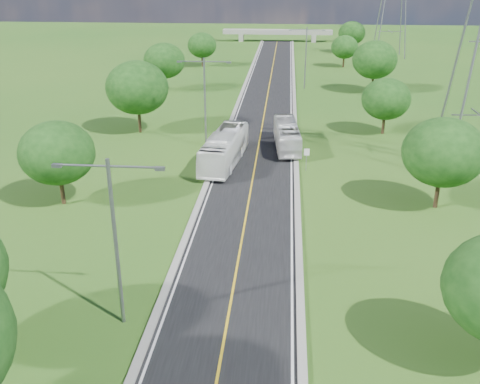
# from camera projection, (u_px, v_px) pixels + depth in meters

# --- Properties ---
(ground) EXTENTS (260.00, 260.00, 0.00)m
(ground) POSITION_uv_depth(u_px,v_px,m) (264.00, 115.00, 74.59)
(ground) COLOR #265818
(ground) RESTS_ON ground
(road) EXTENTS (8.00, 150.00, 0.06)m
(road) POSITION_uv_depth(u_px,v_px,m) (266.00, 104.00, 80.08)
(road) COLOR black
(road) RESTS_ON ground
(curb_left) EXTENTS (0.50, 150.00, 0.22)m
(curb_left) POSITION_uv_depth(u_px,v_px,m) (238.00, 103.00, 80.39)
(curb_left) COLOR gray
(curb_left) RESTS_ON ground
(curb_right) EXTENTS (0.50, 150.00, 0.22)m
(curb_right) POSITION_uv_depth(u_px,v_px,m) (294.00, 104.00, 79.71)
(curb_right) COLOR gray
(curb_right) RESTS_ON ground
(speed_limit_sign) EXTENTS (0.55, 0.09, 2.40)m
(speed_limit_sign) POSITION_uv_depth(u_px,v_px,m) (307.00, 156.00, 53.34)
(speed_limit_sign) COLOR slate
(speed_limit_sign) RESTS_ON ground
(overpass) EXTENTS (30.00, 3.00, 3.20)m
(overpass) POSITION_uv_depth(u_px,v_px,m) (277.00, 33.00, 147.10)
(overpass) COLOR gray
(overpass) RESTS_ON ground
(streetlight_near_left) EXTENTS (5.90, 0.25, 10.00)m
(streetlight_near_left) POSITION_uv_depth(u_px,v_px,m) (114.00, 230.00, 28.69)
(streetlight_near_left) COLOR slate
(streetlight_near_left) RESTS_ON ground
(streetlight_mid_left) EXTENTS (5.90, 0.25, 10.00)m
(streetlight_mid_left) POSITION_uv_depth(u_px,v_px,m) (205.00, 95.00, 58.99)
(streetlight_mid_left) COLOR slate
(streetlight_mid_left) RESTS_ON ground
(streetlight_far_right) EXTENTS (5.90, 0.25, 10.00)m
(streetlight_far_right) POSITION_uv_depth(u_px,v_px,m) (306.00, 53.00, 88.33)
(streetlight_far_right) COLOR slate
(streetlight_far_right) RESTS_ON ground
(tree_lb) EXTENTS (6.30, 6.30, 7.33)m
(tree_lb) POSITION_uv_depth(u_px,v_px,m) (57.00, 153.00, 44.68)
(tree_lb) COLOR black
(tree_lb) RESTS_ON ground
(tree_lc) EXTENTS (7.56, 7.56, 8.79)m
(tree_lc) POSITION_uv_depth(u_px,v_px,m) (137.00, 88.00, 64.44)
(tree_lc) COLOR black
(tree_lc) RESTS_ON ground
(tree_ld) EXTENTS (6.72, 6.72, 7.82)m
(tree_ld) POSITION_uv_depth(u_px,v_px,m) (164.00, 61.00, 86.87)
(tree_ld) COLOR black
(tree_ld) RESTS_ON ground
(tree_le) EXTENTS (5.88, 5.88, 6.84)m
(tree_le) POSITION_uv_depth(u_px,v_px,m) (202.00, 45.00, 108.95)
(tree_le) COLOR black
(tree_le) RESTS_ON ground
(tree_rb) EXTENTS (6.72, 6.72, 7.82)m
(tree_rb) POSITION_uv_depth(u_px,v_px,m) (443.00, 152.00, 43.84)
(tree_rb) COLOR black
(tree_rb) RESTS_ON ground
(tree_rc) EXTENTS (5.88, 5.88, 6.84)m
(tree_rc) POSITION_uv_depth(u_px,v_px,m) (386.00, 99.00, 64.36)
(tree_rc) COLOR black
(tree_rc) RESTS_ON ground
(tree_rd) EXTENTS (7.14, 7.14, 8.30)m
(tree_rd) POSITION_uv_depth(u_px,v_px,m) (375.00, 60.00, 85.88)
(tree_rd) COLOR black
(tree_rd) RESTS_ON ground
(tree_re) EXTENTS (5.46, 5.46, 6.35)m
(tree_re) POSITION_uv_depth(u_px,v_px,m) (345.00, 47.00, 108.59)
(tree_re) COLOR black
(tree_re) RESTS_ON ground
(tree_rf) EXTENTS (6.30, 6.30, 7.33)m
(tree_rf) POSITION_uv_depth(u_px,v_px,m) (352.00, 33.00, 126.44)
(tree_rf) COLOR black
(tree_rf) RESTS_ON ground
(bus_outbound) EXTENTS (3.26, 10.47, 2.87)m
(bus_outbound) POSITION_uv_depth(u_px,v_px,m) (287.00, 136.00, 60.13)
(bus_outbound) COLOR silver
(bus_outbound) RESTS_ON road
(bus_inbound) EXTENTS (4.14, 12.18, 3.33)m
(bus_inbound) POSITION_uv_depth(u_px,v_px,m) (225.00, 148.00, 55.18)
(bus_inbound) COLOR white
(bus_inbound) RESTS_ON road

